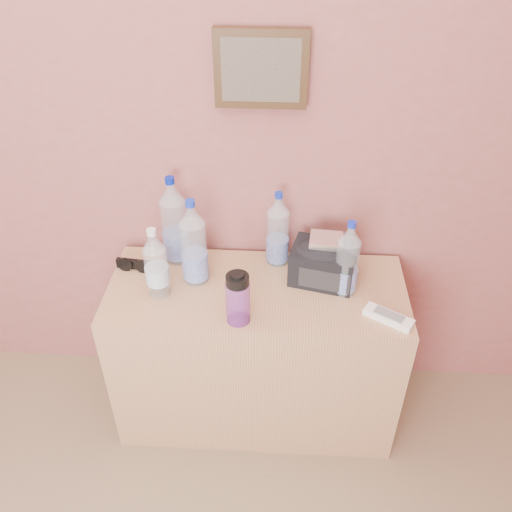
{
  "coord_description": "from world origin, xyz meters",
  "views": [
    {
      "loc": [
        0.56,
        0.26,
        1.96
      ],
      "look_at": [
        0.48,
        1.71,
        0.86
      ],
      "focal_mm": 38.0,
      "sensor_mm": 36.0,
      "label": 1
    }
  ],
  "objects_px": {
    "dresser": "(257,353)",
    "pet_large_a": "(194,246)",
    "pet_small": "(156,266)",
    "pet_large_d": "(347,262)",
    "foil_packet": "(326,240)",
    "pet_large_b": "(174,224)",
    "nalgene_bottle": "(238,298)",
    "pet_large_c": "(278,232)",
    "toiletry_bag": "(324,262)",
    "sunglasses": "(136,264)",
    "ac_remote": "(388,317)"
  },
  "relations": [
    {
      "from": "dresser",
      "to": "pet_large_a",
      "type": "relative_size",
      "value": 3.22
    },
    {
      "from": "pet_small",
      "to": "dresser",
      "type": "bearing_deg",
      "value": 7.4
    },
    {
      "from": "pet_large_d",
      "to": "foil_packet",
      "type": "distance_m",
      "value": 0.11
    },
    {
      "from": "pet_large_d",
      "to": "pet_small",
      "type": "height_order",
      "value": "pet_large_d"
    },
    {
      "from": "dresser",
      "to": "pet_large_b",
      "type": "height_order",
      "value": "pet_large_b"
    },
    {
      "from": "dresser",
      "to": "pet_large_a",
      "type": "bearing_deg",
      "value": 169.53
    },
    {
      "from": "pet_large_b",
      "to": "nalgene_bottle",
      "type": "xyz_separation_m",
      "value": [
        0.27,
        -0.33,
        -0.06
      ]
    },
    {
      "from": "pet_large_c",
      "to": "pet_large_d",
      "type": "height_order",
      "value": "pet_large_c"
    },
    {
      "from": "pet_large_c",
      "to": "pet_small",
      "type": "distance_m",
      "value": 0.47
    },
    {
      "from": "pet_large_b",
      "to": "toiletry_bag",
      "type": "relative_size",
      "value": 1.56
    },
    {
      "from": "dresser",
      "to": "sunglasses",
      "type": "relative_size",
      "value": 7.34
    },
    {
      "from": "pet_large_a",
      "to": "sunglasses",
      "type": "relative_size",
      "value": 2.28
    },
    {
      "from": "pet_large_b",
      "to": "pet_small",
      "type": "height_order",
      "value": "pet_large_b"
    },
    {
      "from": "toiletry_bag",
      "to": "ac_remote",
      "type": "bearing_deg",
      "value": -30.75
    },
    {
      "from": "toiletry_bag",
      "to": "dresser",
      "type": "bearing_deg",
      "value": -150.65
    },
    {
      "from": "nalgene_bottle",
      "to": "foil_packet",
      "type": "relative_size",
      "value": 1.71
    },
    {
      "from": "pet_large_c",
      "to": "ac_remote",
      "type": "relative_size",
      "value": 1.81
    },
    {
      "from": "pet_large_c",
      "to": "sunglasses",
      "type": "bearing_deg",
      "value": -171.6
    },
    {
      "from": "pet_large_b",
      "to": "nalgene_bottle",
      "type": "bearing_deg",
      "value": -51.23
    },
    {
      "from": "ac_remote",
      "to": "foil_packet",
      "type": "relative_size",
      "value": 1.46
    },
    {
      "from": "pet_large_b",
      "to": "pet_large_d",
      "type": "bearing_deg",
      "value": -13.92
    },
    {
      "from": "pet_small",
      "to": "foil_packet",
      "type": "height_order",
      "value": "pet_small"
    },
    {
      "from": "pet_small",
      "to": "pet_large_b",
      "type": "bearing_deg",
      "value": 82.03
    },
    {
      "from": "pet_small",
      "to": "sunglasses",
      "type": "xyz_separation_m",
      "value": [
        -0.12,
        0.13,
        -0.1
      ]
    },
    {
      "from": "pet_large_b",
      "to": "ac_remote",
      "type": "bearing_deg",
      "value": -21.31
    },
    {
      "from": "dresser",
      "to": "pet_large_d",
      "type": "bearing_deg",
      "value": 1.31
    },
    {
      "from": "pet_large_b",
      "to": "toiletry_bag",
      "type": "distance_m",
      "value": 0.57
    },
    {
      "from": "pet_large_d",
      "to": "pet_large_a",
      "type": "bearing_deg",
      "value": 176.33
    },
    {
      "from": "pet_small",
      "to": "nalgene_bottle",
      "type": "bearing_deg",
      "value": -22.41
    },
    {
      "from": "sunglasses",
      "to": "ac_remote",
      "type": "height_order",
      "value": "sunglasses"
    },
    {
      "from": "pet_large_a",
      "to": "pet_large_d",
      "type": "distance_m",
      "value": 0.54
    },
    {
      "from": "foil_packet",
      "to": "dresser",
      "type": "bearing_deg",
      "value": -161.66
    },
    {
      "from": "nalgene_bottle",
      "to": "foil_packet",
      "type": "height_order",
      "value": "nalgene_bottle"
    },
    {
      "from": "sunglasses",
      "to": "foil_packet",
      "type": "distance_m",
      "value": 0.72
    },
    {
      "from": "pet_large_a",
      "to": "foil_packet",
      "type": "distance_m",
      "value": 0.47
    },
    {
      "from": "pet_large_b",
      "to": "sunglasses",
      "type": "relative_size",
      "value": 2.4
    },
    {
      "from": "dresser",
      "to": "pet_large_a",
      "type": "distance_m",
      "value": 0.54
    },
    {
      "from": "nalgene_bottle",
      "to": "toiletry_bag",
      "type": "xyz_separation_m",
      "value": [
        0.29,
        0.24,
        -0.02
      ]
    },
    {
      "from": "pet_large_c",
      "to": "toiletry_bag",
      "type": "relative_size",
      "value": 1.33
    },
    {
      "from": "pet_large_a",
      "to": "sunglasses",
      "type": "distance_m",
      "value": 0.28
    },
    {
      "from": "toiletry_bag",
      "to": "foil_packet",
      "type": "distance_m",
      "value": 0.09
    },
    {
      "from": "pet_large_b",
      "to": "ac_remote",
      "type": "height_order",
      "value": "pet_large_b"
    },
    {
      "from": "pet_large_c",
      "to": "pet_small",
      "type": "xyz_separation_m",
      "value": [
        -0.42,
        -0.21,
        -0.01
      ]
    },
    {
      "from": "ac_remote",
      "to": "toiletry_bag",
      "type": "distance_m",
      "value": 0.31
    },
    {
      "from": "dresser",
      "to": "pet_large_a",
      "type": "height_order",
      "value": "pet_large_a"
    },
    {
      "from": "pet_large_a",
      "to": "pet_small",
      "type": "xyz_separation_m",
      "value": [
        -0.12,
        -0.09,
        -0.03
      ]
    },
    {
      "from": "dresser",
      "to": "pet_large_c",
      "type": "bearing_deg",
      "value": 67.8
    },
    {
      "from": "dresser",
      "to": "pet_small",
      "type": "distance_m",
      "value": 0.58
    },
    {
      "from": "pet_large_a",
      "to": "nalgene_bottle",
      "type": "xyz_separation_m",
      "value": [
        0.17,
        -0.21,
        -0.05
      ]
    },
    {
      "from": "pet_large_b",
      "to": "ac_remote",
      "type": "xyz_separation_m",
      "value": [
        0.77,
        -0.3,
        -0.15
      ]
    }
  ]
}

